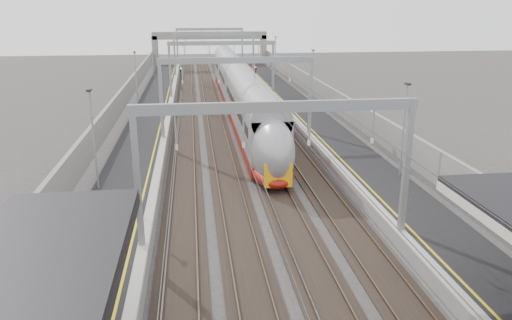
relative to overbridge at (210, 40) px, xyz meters
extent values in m
cube|color=black|center=(-8.00, -55.00, -4.81)|extent=(4.00, 120.00, 1.00)
cube|color=black|center=(8.00, -55.00, -4.81)|extent=(4.00, 120.00, 1.00)
cube|color=black|center=(-4.50, -55.00, -5.27)|extent=(2.40, 140.00, 0.08)
cube|color=brown|center=(-5.22, -55.00, -5.18)|extent=(0.07, 140.00, 0.14)
cube|color=brown|center=(-3.78, -55.00, -5.18)|extent=(0.07, 140.00, 0.14)
cube|color=black|center=(-1.50, -55.00, -5.27)|extent=(2.40, 140.00, 0.08)
cube|color=brown|center=(-2.22, -55.00, -5.18)|extent=(0.07, 140.00, 0.14)
cube|color=brown|center=(-0.78, -55.00, -5.18)|extent=(0.07, 140.00, 0.14)
cube|color=black|center=(1.50, -55.00, -5.27)|extent=(2.40, 140.00, 0.08)
cube|color=brown|center=(0.78, -55.00, -5.18)|extent=(0.07, 140.00, 0.14)
cube|color=brown|center=(2.22, -55.00, -5.18)|extent=(0.07, 140.00, 0.14)
cube|color=black|center=(4.50, -55.00, -5.27)|extent=(2.40, 140.00, 0.08)
cube|color=brown|center=(3.78, -55.00, -5.18)|extent=(0.07, 140.00, 0.14)
cube|color=brown|center=(5.22, -55.00, -5.18)|extent=(0.07, 140.00, 0.14)
cube|color=gray|center=(-6.30, -78.00, -1.01)|extent=(0.28, 0.28, 6.60)
cube|color=gray|center=(6.30, -78.00, -1.01)|extent=(0.28, 0.28, 6.60)
cube|color=gray|center=(0.00, -78.00, 2.04)|extent=(13.00, 0.25, 0.50)
cube|color=gray|center=(-6.30, -58.00, -1.01)|extent=(0.28, 0.28, 6.60)
cube|color=gray|center=(6.30, -58.00, -1.01)|extent=(0.28, 0.28, 6.60)
cube|color=gray|center=(0.00, -58.00, 2.04)|extent=(13.00, 0.25, 0.50)
cube|color=gray|center=(-6.30, -38.00, -1.01)|extent=(0.28, 0.28, 6.60)
cube|color=gray|center=(6.30, -38.00, -1.01)|extent=(0.28, 0.28, 6.60)
cube|color=gray|center=(0.00, -38.00, 2.04)|extent=(13.00, 0.25, 0.50)
cube|color=gray|center=(-6.30, -18.00, -1.01)|extent=(0.28, 0.28, 6.60)
cube|color=gray|center=(6.30, -18.00, -1.01)|extent=(0.28, 0.28, 6.60)
cube|color=gray|center=(0.00, -18.00, 2.04)|extent=(13.00, 0.25, 0.50)
cube|color=gray|center=(-6.30, 0.00, -1.01)|extent=(0.28, 0.28, 6.60)
cube|color=gray|center=(6.30, 0.00, -1.01)|extent=(0.28, 0.28, 6.60)
cube|color=gray|center=(0.00, 0.00, 2.04)|extent=(13.00, 0.25, 0.50)
cylinder|color=#262628|center=(-4.50, -50.00, 0.19)|extent=(0.03, 140.00, 0.03)
cylinder|color=#262628|center=(-1.50, -50.00, 0.19)|extent=(0.03, 140.00, 0.03)
cylinder|color=#262628|center=(1.50, -50.00, 0.19)|extent=(0.03, 140.00, 0.03)
cylinder|color=#262628|center=(4.50, -50.00, 0.19)|extent=(0.03, 140.00, 0.03)
cube|color=slate|center=(0.00, 0.00, 0.89)|extent=(22.00, 2.20, 1.40)
cube|color=slate|center=(-10.50, 0.00, -2.21)|extent=(1.00, 2.20, 6.20)
cube|color=slate|center=(10.50, 0.00, -2.21)|extent=(1.00, 2.20, 6.20)
cube|color=slate|center=(-11.20, -55.00, -3.71)|extent=(0.30, 120.00, 3.20)
cube|color=slate|center=(11.20, -55.00, -3.71)|extent=(0.30, 120.00, 3.20)
cube|color=maroon|center=(1.50, -55.34, -4.68)|extent=(2.88, 24.50, 0.85)
cube|color=gray|center=(1.50, -55.34, -2.66)|extent=(2.88, 24.50, 3.20)
cube|color=black|center=(1.50, -63.92, -5.02)|extent=(2.13, 2.56, 0.53)
cube|color=maroon|center=(1.50, -30.41, -4.68)|extent=(2.88, 24.50, 0.85)
cube|color=gray|center=(1.50, -30.41, -2.66)|extent=(2.88, 24.50, 3.20)
cube|color=black|center=(1.50, -38.99, -5.02)|extent=(2.13, 2.56, 0.53)
ellipsoid|color=gray|center=(1.50, -67.81, -2.98)|extent=(2.88, 5.54, 4.47)
cube|color=#FFB30D|center=(1.50, -70.10, -3.94)|extent=(1.81, 0.12, 1.60)
cube|color=black|center=(1.50, -69.62, -2.34)|extent=(1.70, 0.61, 1.00)
cylinder|color=black|center=(-5.20, -28.10, -3.81)|extent=(0.12, 0.12, 3.00)
cube|color=black|center=(-5.20, -28.10, -2.21)|extent=(0.32, 0.22, 0.75)
sphere|color=#0CE526|center=(-5.20, -28.23, -2.06)|extent=(0.16, 0.16, 0.16)
cylinder|color=black|center=(3.20, -30.02, -3.81)|extent=(0.12, 0.12, 3.00)
cube|color=black|center=(3.20, -30.02, -2.21)|extent=(0.32, 0.22, 0.75)
sphere|color=red|center=(3.20, -30.15, -2.06)|extent=(0.16, 0.16, 0.16)
cylinder|color=black|center=(5.40, -27.75, -3.81)|extent=(0.12, 0.12, 3.00)
cube|color=black|center=(5.40, -27.75, -2.21)|extent=(0.32, 0.22, 0.75)
sphere|color=red|center=(5.40, -27.88, -2.06)|extent=(0.16, 0.16, 0.16)
camera|label=1|loc=(-3.69, -99.52, 6.32)|focal=35.00mm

